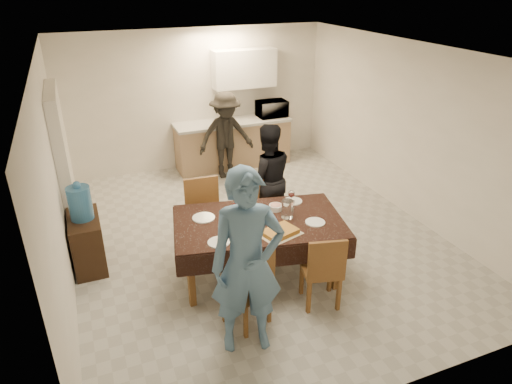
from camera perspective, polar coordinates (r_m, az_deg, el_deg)
floor at (r=6.69m, az=-0.04°, el=-5.46°), size 5.00×6.00×0.02m
ceiling at (r=5.79m, az=-0.05°, el=17.14°), size 5.00×6.00×0.02m
wall_back at (r=8.85m, az=-7.45°, el=11.36°), size 5.00×0.02×2.60m
wall_front at (r=3.82m, az=17.27°, el=-10.14°), size 5.00×0.02×2.60m
wall_left at (r=5.75m, az=-23.86°, el=1.30°), size 0.02×6.00×2.60m
wall_right at (r=7.37m, az=18.45°, el=7.33°), size 0.02×6.00×2.60m
stub_partition at (r=6.95m, az=-22.88°, el=3.31°), size 0.15×1.40×2.10m
kitchen_base_cabinet at (r=8.97m, az=-2.88°, el=5.93°), size 2.20×0.60×0.86m
kitchen_worktop at (r=8.83m, az=-2.95°, el=8.71°), size 2.24×0.64×0.05m
upper_cabinet at (r=8.83m, az=-1.50°, el=15.18°), size 1.20×0.34×0.70m
dining_table at (r=5.49m, az=0.36°, el=-3.91°), size 2.20×1.55×0.78m
chair_near_left at (r=4.80m, az=-0.84°, el=-11.30°), size 0.56×0.57×0.51m
chair_near_right at (r=5.13m, az=8.69°, el=-8.96°), size 0.51×0.52×0.50m
chair_far_left at (r=5.97m, az=-6.03°, el=-2.83°), size 0.49×0.49×0.55m
chair_far_right at (r=6.27m, az=1.87°, el=-1.83°), size 0.45×0.45×0.50m
console at (r=6.26m, az=-20.33°, el=-5.90°), size 0.38×0.76×0.70m
water_jug at (r=6.00m, az=-21.14°, el=-1.31°), size 0.28×0.28×0.42m
wine_bottle at (r=5.42m, az=-0.32°, el=-1.96°), size 0.08×0.08×0.32m
water_pitcher at (r=5.51m, az=3.94°, el=-2.14°), size 0.14×0.14×0.22m
savoury_tart at (r=5.20m, az=2.99°, el=-5.01°), size 0.53×0.45×0.06m
salad_bowl at (r=5.71m, az=2.47°, el=-1.92°), size 0.17×0.17×0.07m
mushroom_dish at (r=5.68m, az=-1.17°, el=-2.24°), size 0.19×0.19×0.03m
wine_glass_a at (r=5.06m, az=-4.34°, el=-5.05°), size 0.09×0.09×0.19m
wine_glass_b at (r=5.84m, az=4.44°, el=-0.65°), size 0.09×0.09×0.19m
wine_glass_c at (r=5.62m, az=-2.68°, el=-1.80°), size 0.08×0.08×0.17m
plate_near_left at (r=5.06m, az=-4.68°, el=-6.29°), size 0.25×0.25×0.01m
plate_near_right at (r=5.47m, az=7.41°, el=-3.77°), size 0.24×0.24×0.01m
plate_far_left at (r=5.55m, az=-6.56°, el=-3.21°), size 0.27×0.27×0.02m
plate_far_right at (r=5.93m, az=4.63°, el=-1.14°), size 0.24×0.24×0.01m
microwave at (r=9.07m, az=2.00°, el=10.38°), size 0.57×0.38×0.31m
person_near at (r=4.37m, az=-1.10°, el=-8.98°), size 0.79×0.60×1.95m
person_far at (r=6.52m, az=1.34°, el=1.70°), size 0.87×0.72×1.62m
person_kitchen at (r=8.37m, az=-3.78°, el=7.06°), size 1.03×0.59×1.59m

